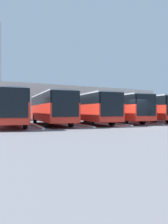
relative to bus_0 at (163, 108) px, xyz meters
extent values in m
plane|color=slate|center=(10.24, 6.02, -1.77)|extent=(600.00, 600.00, 0.00)
cube|color=red|center=(0.00, -0.02, -0.52)|extent=(3.99, 11.41, 1.60)
cube|color=black|center=(0.00, -0.02, 0.78)|extent=(3.93, 11.24, 0.98)
cube|color=silver|center=(0.00, -0.02, 1.33)|extent=(3.83, 10.95, 0.12)
cylinder|color=black|center=(-1.56, -3.30, -1.25)|extent=(0.44, 1.06, 1.03)
cylinder|color=black|center=(0.59, -3.60, -1.25)|extent=(0.44, 1.06, 1.03)
cube|color=#B2B2AD|center=(2.05, 1.66, -1.69)|extent=(1.35, 7.95, 0.15)
cube|color=red|center=(4.10, 0.41, -0.52)|extent=(3.99, 11.41, 1.60)
cube|color=black|center=(4.10, 0.41, 0.78)|extent=(3.93, 11.24, 0.98)
cube|color=silver|center=(4.10, 0.41, 1.33)|extent=(3.83, 10.95, 0.12)
cylinder|color=black|center=(5.65, 3.69, -1.25)|extent=(0.44, 1.06, 1.03)
cylinder|color=black|center=(2.54, -2.87, -1.25)|extent=(0.44, 1.06, 1.03)
cylinder|color=black|center=(4.69, -3.17, -1.25)|extent=(0.44, 1.06, 1.03)
cube|color=#B2B2AD|center=(6.15, 2.09, -1.69)|extent=(1.35, 7.95, 0.15)
cube|color=red|center=(8.19, 0.44, -0.52)|extent=(3.99, 11.41, 1.60)
cube|color=black|center=(8.19, 0.44, 0.78)|extent=(3.93, 11.24, 0.98)
cube|color=black|center=(8.97, 5.99, 0.22)|extent=(2.16, 0.34, 2.08)
cube|color=red|center=(8.97, 6.00, -1.10)|extent=(2.33, 0.38, 0.40)
cube|color=silver|center=(8.19, 0.44, 1.33)|extent=(3.83, 10.95, 0.12)
cylinder|color=black|center=(7.60, 4.02, -1.25)|extent=(0.44, 1.06, 1.03)
cylinder|color=black|center=(9.75, 3.72, -1.25)|extent=(0.44, 1.06, 1.03)
cylinder|color=black|center=(6.64, -2.84, -1.25)|extent=(0.44, 1.06, 1.03)
cylinder|color=black|center=(8.79, -3.14, -1.25)|extent=(0.44, 1.06, 1.03)
cube|color=#B2B2AD|center=(10.24, 2.12, -1.69)|extent=(1.35, 7.95, 0.15)
cube|color=red|center=(12.29, 0.60, -0.52)|extent=(3.99, 11.41, 1.60)
cube|color=black|center=(12.29, 0.60, 0.78)|extent=(3.93, 11.24, 0.98)
cube|color=black|center=(13.07, 6.15, 0.22)|extent=(2.16, 0.34, 2.08)
cube|color=red|center=(13.07, 6.15, -1.10)|extent=(2.33, 0.38, 0.40)
cube|color=silver|center=(12.29, 0.60, 1.33)|extent=(3.83, 10.95, 0.12)
cylinder|color=black|center=(11.70, 4.18, -1.25)|extent=(0.44, 1.06, 1.03)
cylinder|color=black|center=(13.85, 3.88, -1.25)|extent=(0.44, 1.06, 1.03)
cylinder|color=black|center=(10.74, -2.69, -1.25)|extent=(0.44, 1.06, 1.03)
cylinder|color=black|center=(12.89, -2.99, -1.25)|extent=(0.44, 1.06, 1.03)
cube|color=#B2B2AD|center=(14.34, 2.27, -1.69)|extent=(1.35, 7.95, 0.15)
cube|color=red|center=(16.39, 0.09, -0.52)|extent=(3.99, 11.41, 1.60)
cube|color=black|center=(16.39, 0.09, 0.78)|extent=(3.93, 11.24, 0.98)
cube|color=black|center=(17.17, 5.64, 0.22)|extent=(2.16, 0.34, 2.08)
cube|color=red|center=(17.17, 5.65, -1.10)|extent=(2.33, 0.38, 0.40)
cube|color=silver|center=(16.39, 0.09, 1.33)|extent=(3.83, 10.95, 0.12)
cylinder|color=black|center=(15.80, 3.67, -1.25)|extent=(0.44, 1.06, 1.03)
cylinder|color=black|center=(17.95, 3.37, -1.25)|extent=(0.44, 1.06, 1.03)
cylinder|color=black|center=(14.84, -3.19, -1.25)|extent=(0.44, 1.06, 1.03)
cylinder|color=black|center=(16.99, -3.49, -1.25)|extent=(0.44, 1.06, 1.03)
cube|color=#B2B2AD|center=(18.44, 1.77, -1.69)|extent=(1.35, 7.95, 0.15)
cube|color=red|center=(20.49, 0.31, -0.52)|extent=(3.99, 11.41, 1.60)
cube|color=black|center=(20.49, 0.31, 0.78)|extent=(3.93, 11.24, 0.98)
cube|color=black|center=(21.27, 5.86, 0.22)|extent=(2.16, 0.34, 2.08)
cube|color=red|center=(21.27, 5.87, -1.10)|extent=(2.33, 0.38, 0.40)
cube|color=silver|center=(20.49, 0.31, 1.33)|extent=(3.83, 10.95, 0.12)
cylinder|color=black|center=(19.90, 3.90, -1.25)|extent=(0.44, 1.06, 1.03)
cylinder|color=black|center=(18.94, -2.97, -1.25)|extent=(0.44, 1.06, 1.03)
cube|color=beige|center=(10.24, -15.98, 1.00)|extent=(38.92, 11.14, 5.53)
cube|color=silver|center=(10.24, -23.05, 3.51)|extent=(38.92, 3.00, 0.24)
cylinder|color=slate|center=(-3.38, -24.15, 0.87)|extent=(0.20, 0.20, 5.28)
camera|label=1|loc=(24.10, 21.24, -0.33)|focal=35.00mm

